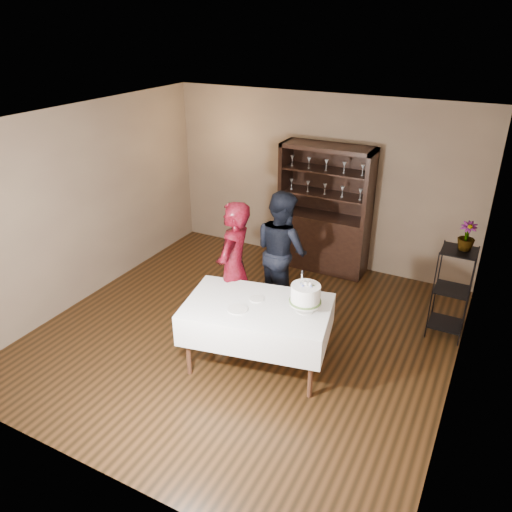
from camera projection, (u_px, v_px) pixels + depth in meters
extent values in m
plane|color=black|center=(245.00, 334.00, 6.45)|extent=(5.00, 5.00, 0.00)
plane|color=white|center=(242.00, 122.00, 5.27)|extent=(5.00, 5.00, 0.00)
cube|color=brown|center=(320.00, 181.00, 7.85)|extent=(5.00, 0.02, 2.70)
cube|color=brown|center=(85.00, 205.00, 6.89)|extent=(0.02, 5.00, 2.70)
cube|color=brown|center=(470.00, 287.00, 4.82)|extent=(0.02, 5.00, 2.70)
cube|color=black|center=(323.00, 242.00, 7.96)|extent=(1.40, 0.48, 0.90)
cube|color=black|center=(331.00, 178.00, 7.69)|extent=(1.40, 0.03, 1.10)
cube|color=black|center=(329.00, 147.00, 7.29)|extent=(1.40, 0.48, 0.06)
cube|color=black|center=(326.00, 194.00, 7.61)|extent=(1.28, 0.42, 0.02)
cube|color=black|center=(327.00, 170.00, 7.44)|extent=(1.28, 0.42, 0.02)
cylinder|color=black|center=(432.00, 297.00, 6.12)|extent=(0.02, 0.02, 1.20)
cylinder|color=black|center=(466.00, 304.00, 5.95)|extent=(0.02, 0.02, 1.20)
cylinder|color=black|center=(437.00, 282.00, 6.44)|extent=(0.02, 0.02, 1.20)
cylinder|color=black|center=(470.00, 290.00, 6.27)|extent=(0.02, 0.02, 1.20)
cube|color=black|center=(445.00, 323.00, 6.39)|extent=(0.40, 0.40, 0.02)
cube|color=black|center=(452.00, 290.00, 6.18)|extent=(0.40, 0.40, 0.01)
cube|color=black|center=(460.00, 251.00, 5.94)|extent=(0.40, 0.40, 0.02)
cube|color=silver|center=(257.00, 319.00, 5.63)|extent=(1.78, 1.29, 0.37)
cylinder|color=#47291A|center=(188.00, 346.00, 5.57)|extent=(0.06, 0.06, 0.77)
cylinder|color=#47291A|center=(311.00, 368.00, 5.23)|extent=(0.06, 0.06, 0.77)
cylinder|color=#47291A|center=(212.00, 310.00, 6.24)|extent=(0.06, 0.06, 0.77)
cylinder|color=#47291A|center=(323.00, 328.00, 5.89)|extent=(0.06, 0.06, 0.77)
imported|color=#320407|center=(234.00, 270.00, 6.14)|extent=(0.48, 0.68, 1.77)
imported|color=black|center=(282.00, 251.00, 6.74)|extent=(1.03, 0.95, 1.69)
cylinder|color=silver|center=(305.00, 310.00, 5.44)|extent=(0.20, 0.20, 0.01)
cylinder|color=silver|center=(305.00, 307.00, 5.42)|extent=(0.05, 0.05, 0.10)
cylinder|color=silver|center=(305.00, 302.00, 5.39)|extent=(0.36, 0.36, 0.01)
cylinder|color=#517136|center=(305.00, 301.00, 5.39)|extent=(0.35, 0.35, 0.02)
cylinder|color=white|center=(306.00, 294.00, 5.35)|extent=(0.42, 0.42, 0.20)
sphere|color=#5867BC|center=(309.00, 285.00, 5.29)|extent=(0.02, 0.02, 0.02)
cube|color=silver|center=(302.00, 280.00, 5.27)|extent=(0.02, 0.02, 0.14)
cube|color=black|center=(302.00, 273.00, 5.24)|extent=(0.03, 0.02, 0.05)
cylinder|color=silver|center=(238.00, 309.00, 5.45)|extent=(0.30, 0.30, 0.01)
cylinder|color=silver|center=(257.00, 299.00, 5.65)|extent=(0.20, 0.20, 0.01)
imported|color=#517136|center=(467.00, 236.00, 5.88)|extent=(0.22, 0.22, 0.35)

